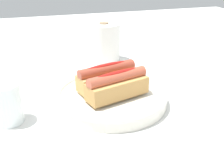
{
  "coord_description": "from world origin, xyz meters",
  "views": [
    {
      "loc": [
        -0.16,
        -0.59,
        0.33
      ],
      "look_at": [
        0.02,
        -0.0,
        0.05
      ],
      "focal_mm": 45.01,
      "sensor_mm": 36.0,
      "label": 1
    }
  ],
  "objects_px": {
    "serving_bowl": "(112,97)",
    "water_glass": "(6,104)",
    "hotdog_back": "(107,77)",
    "paper_towel_roll": "(104,43)",
    "hotdog_front": "(117,85)"
  },
  "relations": [
    {
      "from": "hotdog_back",
      "to": "water_glass",
      "type": "bearing_deg",
      "value": -170.66
    },
    {
      "from": "serving_bowl",
      "to": "hotdog_back",
      "type": "bearing_deg",
      "value": 99.36
    },
    {
      "from": "hotdog_front",
      "to": "hotdog_back",
      "type": "relative_size",
      "value": 1.0
    },
    {
      "from": "serving_bowl",
      "to": "water_glass",
      "type": "xyz_separation_m",
      "value": [
        -0.24,
        -0.01,
        0.02
      ]
    },
    {
      "from": "serving_bowl",
      "to": "water_glass",
      "type": "relative_size",
      "value": 3.04
    },
    {
      "from": "hotdog_front",
      "to": "water_glass",
      "type": "relative_size",
      "value": 1.76
    },
    {
      "from": "water_glass",
      "to": "paper_towel_roll",
      "type": "relative_size",
      "value": 0.67
    },
    {
      "from": "serving_bowl",
      "to": "water_glass",
      "type": "distance_m",
      "value": 0.24
    },
    {
      "from": "hotdog_back",
      "to": "water_glass",
      "type": "height_order",
      "value": "hotdog_back"
    },
    {
      "from": "paper_towel_roll",
      "to": "hotdog_back",
      "type": "bearing_deg",
      "value": -104.3
    },
    {
      "from": "hotdog_front",
      "to": "paper_towel_roll",
      "type": "xyz_separation_m",
      "value": [
        0.06,
        0.34,
        0.0
      ]
    },
    {
      "from": "hotdog_front",
      "to": "hotdog_back",
      "type": "bearing_deg",
      "value": 99.36
    },
    {
      "from": "water_glass",
      "to": "hotdog_front",
      "type": "bearing_deg",
      "value": -3.5
    },
    {
      "from": "hotdog_back",
      "to": "water_glass",
      "type": "distance_m",
      "value": 0.24
    },
    {
      "from": "serving_bowl",
      "to": "hotdog_back",
      "type": "relative_size",
      "value": 1.74
    }
  ]
}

